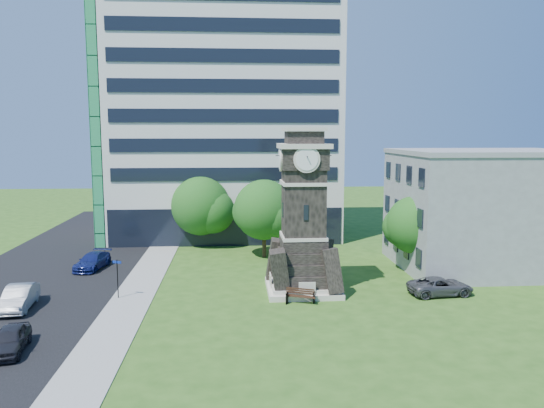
{
  "coord_description": "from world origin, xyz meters",
  "views": [
    {
      "loc": [
        -2.07,
        -36.63,
        11.81
      ],
      "look_at": [
        0.96,
        6.13,
        6.09
      ],
      "focal_mm": 35.0,
      "sensor_mm": 36.0,
      "label": 1
    }
  ],
  "objects": [
    {
      "name": "tree_nw",
      "position": [
        -5.53,
        18.59,
        4.13
      ],
      "size": [
        6.8,
        6.18,
        7.39
      ],
      "rotation": [
        0.0,
        0.0,
        -0.17
      ],
      "color": "#332114",
      "rests_on": "ground"
    },
    {
      "name": "tree_ne",
      "position": [
        3.38,
        14.46,
        3.78
      ],
      "size": [
        4.99,
        4.53,
        6.2
      ],
      "rotation": [
        0.0,
        0.0,
        0.4
      ],
      "color": "#332114",
      "rests_on": "ground"
    },
    {
      "name": "car_street_north",
      "position": [
        -14.59,
        9.74,
        0.69
      ],
      "size": [
        2.72,
        5.02,
        1.38
      ],
      "primitive_type": "imported",
      "rotation": [
        0.0,
        0.0,
        -0.17
      ],
      "color": "navy",
      "rests_on": "ground"
    },
    {
      "name": "tree_east",
      "position": [
        13.1,
        6.28,
        4.01
      ],
      "size": [
        5.37,
        4.88,
        6.62
      ],
      "rotation": [
        0.0,
        0.0,
        0.03
      ],
      "color": "#332114",
      "rests_on": "ground"
    },
    {
      "name": "park_bench",
      "position": [
        2.47,
        -0.95,
        0.56
      ],
      "size": [
        2.04,
        0.54,
        1.05
      ],
      "rotation": [
        0.0,
        0.0,
        -0.36
      ],
      "color": "black",
      "rests_on": "ground"
    },
    {
      "name": "car_street_mid",
      "position": [
        -16.73,
        -0.83,
        0.78
      ],
      "size": [
        2.16,
        4.91,
        1.57
      ],
      "primitive_type": "imported",
      "rotation": [
        0.0,
        0.0,
        0.11
      ],
      "color": "gray",
      "rests_on": "ground"
    },
    {
      "name": "car_east_lot",
      "position": [
        12.97,
        0.19,
        0.66
      ],
      "size": [
        4.95,
        2.66,
        1.32
      ],
      "primitive_type": "imported",
      "rotation": [
        0.0,
        0.0,
        1.67
      ],
      "color": "#47474C",
      "rests_on": "ground"
    },
    {
      "name": "clock_tower",
      "position": [
        3.0,
        2.0,
        5.28
      ],
      "size": [
        5.4,
        5.4,
        12.22
      ],
      "color": "beige",
      "rests_on": "ground"
    },
    {
      "name": "tree_nc",
      "position": [
        0.78,
        13.12,
        4.43
      ],
      "size": [
        6.34,
        5.76,
        7.49
      ],
      "rotation": [
        0.0,
        0.0,
        0.24
      ],
      "color": "#332114",
      "rests_on": "ground"
    },
    {
      "name": "street_sign",
      "position": [
        -10.52,
        1.01,
        1.79
      ],
      "size": [
        0.69,
        0.07,
        2.86
      ],
      "rotation": [
        0.0,
        0.0,
        -0.41
      ],
      "color": "black",
      "rests_on": "ground"
    },
    {
      "name": "ground",
      "position": [
        0.0,
        0.0,
        0.0
      ],
      "size": [
        160.0,
        160.0,
        0.0
      ],
      "primitive_type": "plane",
      "color": "#2A5017",
      "rests_on": "ground"
    },
    {
      "name": "sidewalk",
      "position": [
        -9.5,
        5.0,
        0.03
      ],
      "size": [
        3.0,
        70.0,
        0.06
      ],
      "primitive_type": "cube",
      "color": "gray",
      "rests_on": "ground"
    },
    {
      "name": "office_tall",
      "position": [
        -3.2,
        25.84,
        14.22
      ],
      "size": [
        26.2,
        15.11,
        28.6
      ],
      "color": "silver",
      "rests_on": "ground"
    },
    {
      "name": "street",
      "position": [
        -18.0,
        5.0,
        0.01
      ],
      "size": [
        14.0,
        80.0,
        0.02
      ],
      "primitive_type": "cube",
      "color": "black",
      "rests_on": "ground"
    },
    {
      "name": "office_low",
      "position": [
        19.97,
        8.0,
        5.21
      ],
      "size": [
        15.2,
        12.2,
        10.4
      ],
      "color": "#95979A",
      "rests_on": "ground"
    },
    {
      "name": "car_street_south",
      "position": [
        -14.34,
        -8.18,
        0.69
      ],
      "size": [
        2.19,
        4.26,
        1.39
      ],
      "primitive_type": "imported",
      "rotation": [
        0.0,
        0.0,
        0.14
      ],
      "color": "black",
      "rests_on": "ground"
    }
  ]
}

